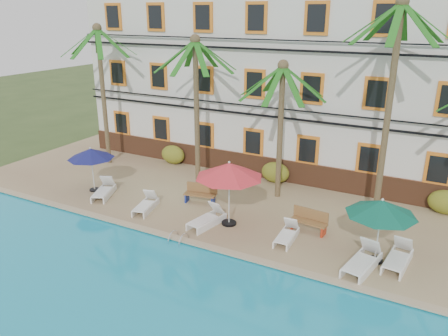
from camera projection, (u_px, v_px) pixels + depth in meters
The scene contains 23 objects.
ground at pixel (215, 241), 17.58m from camera, with size 100.00×100.00×0.00m, color #384C23.
pool_deck at pixel (264, 195), 21.69m from camera, with size 30.00×12.00×0.25m, color tan.
pool_coping at pixel (203, 245), 16.73m from camera, with size 30.00×0.35×0.06m, color tan.
hotel_building at pixel (302, 76), 24.05m from camera, with size 25.40×6.44×10.22m.
palm_a at pixel (102, 77), 24.31m from camera, with size 4.05×4.05×7.91m.
palm_b at pixel (196, 91), 21.32m from camera, with size 4.05×4.05×7.50m.
palm_c at pixel (281, 111), 19.85m from camera, with size 4.05×4.05×6.51m.
palm_d at pixel (391, 87), 16.86m from camera, with size 4.05×4.05×9.08m.
shrub_left at pixel (173, 155), 25.65m from camera, with size 1.50×0.90×1.10m, color #2B5919.
shrub_mid at pixel (275, 172), 22.81m from camera, with size 1.50×0.90×1.10m, color #2B5919.
shrub_right at pixel (446, 202), 19.25m from camera, with size 1.50×0.90×1.10m, color #2B5919.
umbrella_blue at pixel (91, 154), 21.30m from camera, with size 2.27×2.27×2.28m.
umbrella_red at pixel (229, 171), 17.67m from camera, with size 2.82×2.82×2.81m.
umbrella_green at pixel (382, 208), 15.03m from camera, with size 2.47×2.47×2.47m.
lounger_a at pixel (104, 191), 21.19m from camera, with size 1.36×1.98×0.88m.
lounger_b at pixel (146, 204), 19.71m from camera, with size 1.01×1.83×0.82m.
lounger_c at pixel (207, 219), 18.31m from camera, with size 1.02×1.96×0.88m.
lounger_d at pixel (287, 234), 17.09m from camera, with size 0.66×1.68×0.78m.
lounger_e at pixel (362, 261), 15.16m from camera, with size 1.11×2.15×0.97m.
lounger_f at pixel (398, 258), 15.40m from camera, with size 0.88×1.98×0.90m.
bench_left at pixel (200, 193), 20.41m from camera, with size 1.56×0.76×0.93m.
bench_right at pixel (310, 220), 17.75m from camera, with size 1.54×0.62×0.93m.
pool_ladder at pixel (179, 241), 17.14m from camera, with size 0.54×0.74×0.74m.
Camera 1 is at (7.61, -13.55, 8.74)m, focal length 35.00 mm.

